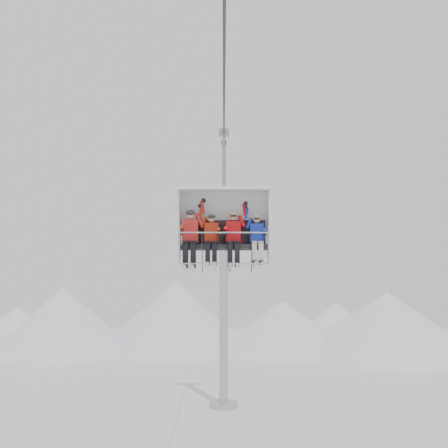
{
  "coord_description": "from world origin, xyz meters",
  "views": [
    {
      "loc": [
        -0.01,
        -14.24,
        9.72
      ],
      "look_at": [
        0.0,
        0.0,
        10.48
      ],
      "focal_mm": 45.0,
      "sensor_mm": 36.0,
      "label": 1
    }
  ],
  "objects_px": {
    "lift_tower_right": "(224,315)",
    "skier_center_right": "(233,236)",
    "skier_center_left": "(211,237)",
    "chairlift_carrier": "(224,219)",
    "skier_far_right": "(257,238)",
    "skier_far_left": "(190,235)"
  },
  "relations": [
    {
      "from": "lift_tower_right",
      "to": "skier_center_left",
      "type": "distance_m",
      "value": 20.53
    },
    {
      "from": "lift_tower_right",
      "to": "skier_center_right",
      "type": "xyz_separation_m",
      "value": [
        0.27,
        -20.04,
        4.45
      ]
    },
    {
      "from": "lift_tower_right",
      "to": "skier_far_right",
      "type": "bearing_deg",
      "value": -87.27
    },
    {
      "from": "skier_far_left",
      "to": "chairlift_carrier",
      "type": "bearing_deg",
      "value": 17.31
    },
    {
      "from": "skier_center_right",
      "to": "skier_far_right",
      "type": "xyz_separation_m",
      "value": [
        0.68,
        -0.01,
        -0.04
      ]
    },
    {
      "from": "chairlift_carrier",
      "to": "skier_far_right",
      "type": "xyz_separation_m",
      "value": [
        0.96,
        -0.32,
        -0.56
      ]
    },
    {
      "from": "chairlift_carrier",
      "to": "skier_far_left",
      "type": "relative_size",
      "value": 2.21
    },
    {
      "from": "skier_center_left",
      "to": "skier_far_right",
      "type": "height_order",
      "value": "skier_center_left"
    },
    {
      "from": "skier_far_left",
      "to": "skier_center_right",
      "type": "distance_m",
      "value": 1.25
    },
    {
      "from": "chairlift_carrier",
      "to": "skier_center_left",
      "type": "xyz_separation_m",
      "value": [
        -0.36,
        -0.32,
        -0.54
      ]
    },
    {
      "from": "lift_tower_right",
      "to": "skier_far_left",
      "type": "xyz_separation_m",
      "value": [
        -0.98,
        -20.03,
        4.48
      ]
    },
    {
      "from": "lift_tower_right",
      "to": "chairlift_carrier",
      "type": "distance_m",
      "value": 20.35
    },
    {
      "from": "skier_center_left",
      "to": "skier_center_right",
      "type": "height_order",
      "value": "skier_center_right"
    },
    {
      "from": "lift_tower_right",
      "to": "skier_center_right",
      "type": "relative_size",
      "value": 7.92
    },
    {
      "from": "skier_center_left",
      "to": "skier_center_right",
      "type": "xyz_separation_m",
      "value": [
        0.64,
        0.01,
        0.03
      ]
    },
    {
      "from": "chairlift_carrier",
      "to": "skier_far_right",
      "type": "relative_size",
      "value": 2.36
    },
    {
      "from": "chairlift_carrier",
      "to": "skier_center_left",
      "type": "bearing_deg",
      "value": -138.77
    },
    {
      "from": "skier_far_left",
      "to": "skier_far_right",
      "type": "distance_m",
      "value": 1.94
    },
    {
      "from": "skier_far_left",
      "to": "skier_center_right",
      "type": "xyz_separation_m",
      "value": [
        1.25,
        -0.01,
        -0.03
      ]
    },
    {
      "from": "skier_far_left",
      "to": "skier_center_right",
      "type": "height_order",
      "value": "skier_far_left"
    },
    {
      "from": "skier_far_right",
      "to": "chairlift_carrier",
      "type": "bearing_deg",
      "value": 161.31
    },
    {
      "from": "chairlift_carrier",
      "to": "skier_center_right",
      "type": "relative_size",
      "value": 2.34
    }
  ]
}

